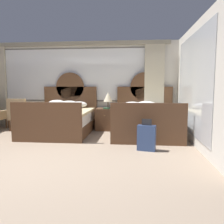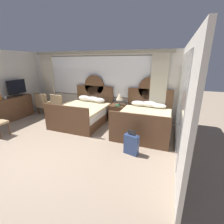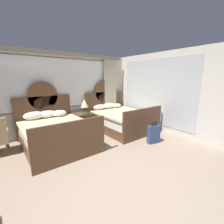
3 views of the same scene
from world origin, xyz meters
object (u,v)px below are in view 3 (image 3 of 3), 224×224
Objects in this scene: table_lamp_on_nightstand at (84,103)px; book_on_nightstand at (86,113)px; suitcase_on_floor at (154,134)px; bed_near_mirror at (120,119)px; bed_near_window at (56,132)px; nightstand_between_beds at (83,122)px.

table_lamp_on_nightstand is 1.87× the size of book_on_nightstand.
book_on_nightstand is at bearing 117.39° from suitcase_on_floor.
bed_near_mirror is 1.40m from table_lamp_on_nightstand.
bed_near_window reaches higher than suitcase_on_floor.
book_on_nightstand is at bearing 22.89° from bed_near_window.
suitcase_on_floor is (1.04, -2.18, -0.72)m from table_lamp_on_nightstand.
bed_near_mirror is at bearing -29.85° from table_lamp_on_nightstand.
book_on_nightstand is at bearing 155.39° from bed_near_mirror.
suitcase_on_floor is at bearing -62.91° from nightstand_between_beds.
nightstand_between_beds is 0.99× the size of suitcase_on_floor.
bed_near_mirror reaches higher than suitcase_on_floor.
bed_near_window is at bearing 145.83° from suitcase_on_floor.
bed_near_window is at bearing 179.93° from bed_near_mirror.
table_lamp_on_nightstand is 0.74× the size of suitcase_on_floor.
bed_near_mirror is 1.33m from nightstand_between_beds.
bed_near_window is 3.28× the size of nightstand_between_beds.
nightstand_between_beds is 0.36m from book_on_nightstand.
table_lamp_on_nightstand reaches higher than book_on_nightstand.
bed_near_window is 1.35m from book_on_nightstand.
table_lamp_on_nightstand is (0.07, 0.00, 0.66)m from nightstand_between_beds.
table_lamp_on_nightstand reaches higher than suitcase_on_floor.
nightstand_between_beds is 2.50× the size of book_on_nightstand.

